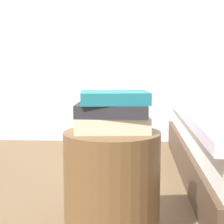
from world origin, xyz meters
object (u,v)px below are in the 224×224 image
side_table (112,187)px  book_charcoal (113,110)px  book_teal (114,98)px  book_cream (111,124)px

side_table → book_charcoal: size_ratio=1.61×
book_teal → book_charcoal: bearing=-130.6°
side_table → book_teal: 0.37m
book_cream → book_charcoal: (0.01, -0.01, 0.06)m
book_cream → book_teal: bearing=8.3°
book_charcoal → book_teal: size_ratio=1.06×
side_table → book_cream: 0.26m
book_charcoal → book_teal: bearing=56.7°
side_table → book_charcoal: 0.32m
book_cream → book_charcoal: bearing=-41.1°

